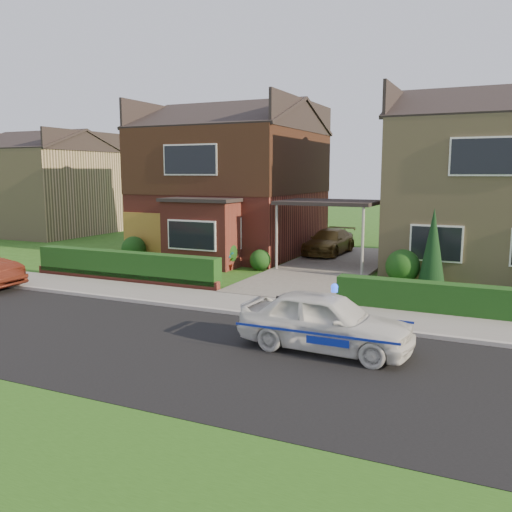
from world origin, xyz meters
The scene contains 23 objects.
ground centered at (0.00, 0.00, 0.00)m, with size 120.00×120.00×0.00m, color #254D14.
road centered at (0.00, 0.00, 0.00)m, with size 60.00×6.00×0.02m, color black.
kerb centered at (0.00, 3.05, 0.06)m, with size 60.00×0.16×0.12m, color #9E9993.
sidewalk centered at (0.00, 4.10, 0.05)m, with size 60.00×2.00×0.10m, color slate.
driveway centered at (0.00, 11.00, 0.06)m, with size 3.80×12.00×0.12m, color #666059.
house_left centered at (-5.78, 13.90, 3.81)m, with size 7.50×9.53×7.25m.
house_right centered at (5.80, 13.99, 3.66)m, with size 7.50×8.06×7.25m.
carport_link centered at (0.00, 10.95, 2.66)m, with size 3.80×3.00×2.77m.
garage_door centered at (-8.25, 9.96, 1.05)m, with size 2.20×0.10×2.10m, color olive.
dwarf_wall centered at (-5.80, 5.30, 0.18)m, with size 7.70×0.25×0.36m, color maroon.
hedge_left centered at (-5.80, 5.45, 0.00)m, with size 7.50×0.55×0.90m, color #113410.
hedge_right centered at (5.80, 5.35, 0.00)m, with size 7.50×0.55×0.80m, color #113410.
shrub_left_far centered at (-8.50, 9.50, 0.54)m, with size 1.08×1.08×1.08m, color #113410.
shrub_left_mid centered at (-4.00, 9.30, 0.66)m, with size 1.32×1.32×1.32m, color #113410.
shrub_left_near centered at (-2.40, 9.60, 0.42)m, with size 0.84×0.84×0.84m, color #113410.
shrub_right_near centered at (3.20, 9.40, 0.60)m, with size 1.20×1.20×1.20m, color #113410.
conifer_a centered at (4.20, 9.20, 1.30)m, with size 0.90×0.90×2.60m, color black.
neighbour_left centered at (-20.00, 16.00, 2.60)m, with size 6.50×7.00×5.20m, color tan.
police_car centered at (2.94, 1.20, 0.65)m, with size 3.51×3.89×1.47m.
driveway_car centered at (-1.00, 14.34, 0.69)m, with size 1.58×3.90×1.13m, color brown.
potted_plant_a centered at (-3.50, 9.00, 0.42)m, with size 0.44×0.30×0.84m, color gray.
potted_plant_b centered at (-6.18, 6.00, 0.37)m, with size 0.33×0.41×0.74m, color gray.
potted_plant_c centered at (-4.43, 8.89, 0.40)m, with size 0.45×0.45×0.80m, color gray.
Camera 1 is at (6.32, -9.83, 3.87)m, focal length 38.00 mm.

